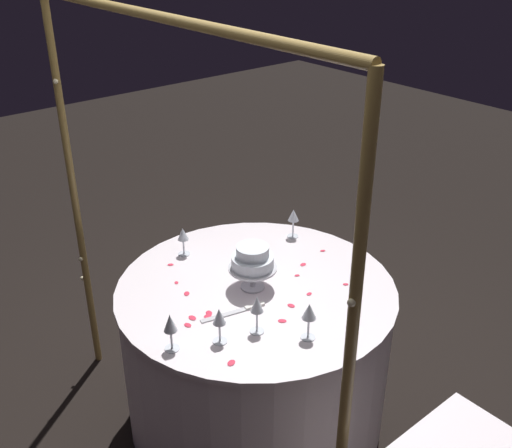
{
  "coord_description": "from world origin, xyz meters",
  "views": [
    {
      "loc": [
        -1.78,
        1.49,
        2.3
      ],
      "look_at": [
        0.0,
        0.0,
        1.1
      ],
      "focal_mm": 42.3,
      "sensor_mm": 36.0,
      "label": 1
    }
  ],
  "objects_px": {
    "main_table": "(256,354)",
    "wine_glass_0": "(170,325)",
    "wine_glass_3": "(257,306)",
    "cake_knife": "(237,311)",
    "decorative_arch": "(170,206)",
    "wine_glass_1": "(183,236)",
    "tiered_cake": "(253,260)",
    "wine_glass_4": "(309,313)",
    "wine_glass_2": "(219,318)",
    "wine_glass_5": "(293,217)"
  },
  "relations": [
    {
      "from": "main_table",
      "to": "wine_glass_1",
      "type": "relative_size",
      "value": 8.66
    },
    {
      "from": "decorative_arch",
      "to": "wine_glass_4",
      "type": "height_order",
      "value": "decorative_arch"
    },
    {
      "from": "decorative_arch",
      "to": "wine_glass_5",
      "type": "distance_m",
      "value": 1.0
    },
    {
      "from": "wine_glass_0",
      "to": "wine_glass_2",
      "type": "relative_size",
      "value": 1.03
    },
    {
      "from": "main_table",
      "to": "tiered_cake",
      "type": "distance_m",
      "value": 0.53
    },
    {
      "from": "wine_glass_0",
      "to": "decorative_arch",
      "type": "bearing_deg",
      "value": -41.16
    },
    {
      "from": "wine_glass_0",
      "to": "main_table",
      "type": "bearing_deg",
      "value": -76.45
    },
    {
      "from": "wine_glass_1",
      "to": "wine_glass_3",
      "type": "relative_size",
      "value": 0.87
    },
    {
      "from": "decorative_arch",
      "to": "wine_glass_3",
      "type": "distance_m",
      "value": 0.53
    },
    {
      "from": "wine_glass_5",
      "to": "tiered_cake",
      "type": "bearing_deg",
      "value": 116.76
    },
    {
      "from": "tiered_cake",
      "to": "wine_glass_2",
      "type": "height_order",
      "value": "tiered_cake"
    },
    {
      "from": "wine_glass_0",
      "to": "wine_glass_1",
      "type": "xyz_separation_m",
      "value": [
        0.59,
        -0.45,
        -0.01
      ]
    },
    {
      "from": "main_table",
      "to": "wine_glass_0",
      "type": "relative_size",
      "value": 7.87
    },
    {
      "from": "decorative_arch",
      "to": "main_table",
      "type": "distance_m",
      "value": 1.02
    },
    {
      "from": "wine_glass_1",
      "to": "wine_glass_2",
      "type": "height_order",
      "value": "wine_glass_2"
    },
    {
      "from": "wine_glass_1",
      "to": "cake_knife",
      "type": "relative_size",
      "value": 0.51
    },
    {
      "from": "wine_glass_2",
      "to": "wine_glass_0",
      "type": "bearing_deg",
      "value": 63.73
    },
    {
      "from": "wine_glass_3",
      "to": "wine_glass_4",
      "type": "distance_m",
      "value": 0.21
    },
    {
      "from": "wine_glass_5",
      "to": "cake_knife",
      "type": "bearing_deg",
      "value": 118.06
    },
    {
      "from": "tiered_cake",
      "to": "wine_glass_4",
      "type": "relative_size",
      "value": 1.34
    },
    {
      "from": "wine_glass_4",
      "to": "cake_knife",
      "type": "bearing_deg",
      "value": 18.8
    },
    {
      "from": "decorative_arch",
      "to": "wine_glass_0",
      "type": "xyz_separation_m",
      "value": [
        -0.13,
        0.11,
        -0.42
      ]
    },
    {
      "from": "tiered_cake",
      "to": "wine_glass_0",
      "type": "bearing_deg",
      "value": 104.5
    },
    {
      "from": "wine_glass_5",
      "to": "wine_glass_4",
      "type": "bearing_deg",
      "value": 141.09
    },
    {
      "from": "decorative_arch",
      "to": "wine_glass_2",
      "type": "bearing_deg",
      "value": -165.15
    },
    {
      "from": "wine_glass_3",
      "to": "wine_glass_5",
      "type": "relative_size",
      "value": 1.08
    },
    {
      "from": "wine_glass_1",
      "to": "wine_glass_4",
      "type": "distance_m",
      "value": 0.88
    },
    {
      "from": "wine_glass_4",
      "to": "wine_glass_5",
      "type": "distance_m",
      "value": 0.85
    },
    {
      "from": "tiered_cake",
      "to": "wine_glass_1",
      "type": "bearing_deg",
      "value": 9.15
    },
    {
      "from": "wine_glass_5",
      "to": "cake_knife",
      "type": "relative_size",
      "value": 0.54
    },
    {
      "from": "wine_glass_1",
      "to": "wine_glass_4",
      "type": "xyz_separation_m",
      "value": [
        -0.88,
        -0.01,
        0.01
      ]
    },
    {
      "from": "wine_glass_1",
      "to": "wine_glass_3",
      "type": "xyz_separation_m",
      "value": [
        -0.71,
        0.12,
        0.02
      ]
    },
    {
      "from": "decorative_arch",
      "to": "wine_glass_0",
      "type": "bearing_deg",
      "value": 138.84
    },
    {
      "from": "wine_glass_0",
      "to": "wine_glass_1",
      "type": "relative_size",
      "value": 1.1
    },
    {
      "from": "wine_glass_3",
      "to": "wine_glass_5",
      "type": "bearing_deg",
      "value": -53.08
    },
    {
      "from": "decorative_arch",
      "to": "wine_glass_4",
      "type": "xyz_separation_m",
      "value": [
        -0.42,
        -0.34,
        -0.42
      ]
    },
    {
      "from": "wine_glass_3",
      "to": "cake_knife",
      "type": "bearing_deg",
      "value": -8.01
    },
    {
      "from": "decorative_arch",
      "to": "wine_glass_1",
      "type": "relative_size",
      "value": 13.64
    },
    {
      "from": "cake_knife",
      "to": "wine_glass_2",
      "type": "bearing_deg",
      "value": 122.62
    },
    {
      "from": "wine_glass_4",
      "to": "cake_knife",
      "type": "distance_m",
      "value": 0.36
    },
    {
      "from": "main_table",
      "to": "wine_glass_2",
      "type": "xyz_separation_m",
      "value": [
        -0.21,
        0.37,
        0.5
      ]
    },
    {
      "from": "decorative_arch",
      "to": "wine_glass_2",
      "type": "height_order",
      "value": "decorative_arch"
    },
    {
      "from": "main_table",
      "to": "wine_glass_4",
      "type": "xyz_separation_m",
      "value": [
        -0.42,
        0.08,
        0.51
      ]
    },
    {
      "from": "tiered_cake",
      "to": "wine_glass_5",
      "type": "bearing_deg",
      "value": -63.24
    },
    {
      "from": "tiered_cake",
      "to": "wine_glass_4",
      "type": "distance_m",
      "value": 0.43
    },
    {
      "from": "tiered_cake",
      "to": "wine_glass_0",
      "type": "xyz_separation_m",
      "value": [
        -0.13,
        0.52,
        -0.03
      ]
    },
    {
      "from": "main_table",
      "to": "wine_glass_0",
      "type": "distance_m",
      "value": 0.75
    },
    {
      "from": "wine_glass_1",
      "to": "tiered_cake",
      "type": "bearing_deg",
      "value": -170.85
    },
    {
      "from": "main_table",
      "to": "wine_glass_2",
      "type": "distance_m",
      "value": 0.66
    },
    {
      "from": "decorative_arch",
      "to": "wine_glass_3",
      "type": "relative_size",
      "value": 11.82
    }
  ]
}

